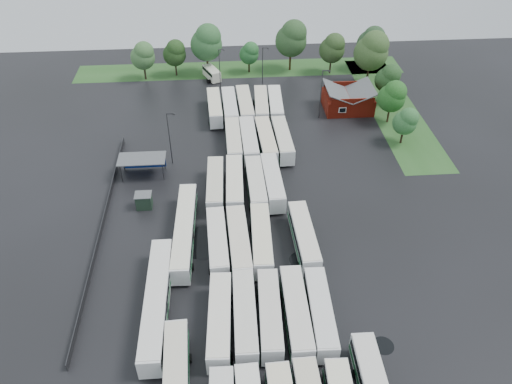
{
  "coord_description": "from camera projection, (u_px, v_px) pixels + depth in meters",
  "views": [
    {
      "loc": [
        -2.78,
        -51.34,
        52.25
      ],
      "look_at": [
        2.0,
        12.0,
        2.5
      ],
      "focal_mm": 35.0,
      "sensor_mm": 36.0,
      "label": 1
    }
  ],
  "objects": [
    {
      "name": "bus_r1c3",
      "position": [
        296.0,
        313.0,
        62.17
      ],
      "size": [
        2.95,
        13.31,
        3.7
      ],
      "rotation": [
        0.0,
        0.0,
        -0.01
      ],
      "color": "silver",
      "rests_on": "ground"
    },
    {
      "name": "tree_east_3",
      "position": [
        372.0,
        50.0,
        112.07
      ],
      "size": [
        7.74,
        7.74,
        12.82
      ],
      "color": "black",
      "rests_on": "ground"
    },
    {
      "name": "artic_bus_west_b",
      "position": [
        185.0,
        230.0,
        74.23
      ],
      "size": [
        3.3,
        19.17,
        3.54
      ],
      "rotation": [
        0.0,
        0.0,
        -0.03
      ],
      "color": "silver",
      "rests_on": "ground"
    },
    {
      "name": "lamp_post_back_w",
      "position": [
        220.0,
        66.0,
        111.85
      ],
      "size": [
        1.46,
        0.28,
        9.49
      ],
      "color": "#2D2D30",
      "rests_on": "ground"
    },
    {
      "name": "bus_r2c2",
      "position": [
        261.0,
        240.0,
        72.57
      ],
      "size": [
        3.23,
        13.27,
        3.67
      ],
      "rotation": [
        0.0,
        0.0,
        -0.03
      ],
      "color": "silver",
      "rests_on": "ground"
    },
    {
      "name": "puddle_4",
      "position": [
        383.0,
        346.0,
        60.78
      ],
      "size": [
        2.69,
        2.69,
        0.01
      ],
      "primitive_type": "cylinder",
      "color": "black",
      "rests_on": "ground"
    },
    {
      "name": "grass_strip_north",
      "position": [
        240.0,
        69.0,
        123.67
      ],
      "size": [
        80.0,
        10.0,
        0.01
      ],
      "primitive_type": "cube",
      "color": "#285420",
      "rests_on": "ground"
    },
    {
      "name": "bus_r1c4",
      "position": [
        320.0,
        313.0,
        62.27
      ],
      "size": [
        3.12,
        12.86,
        3.56
      ],
      "rotation": [
        0.0,
        0.0,
        -0.03
      ],
      "color": "silver",
      "rests_on": "ground"
    },
    {
      "name": "bus_r3c3",
      "position": [
        273.0,
        182.0,
        83.62
      ],
      "size": [
        3.13,
        13.2,
        3.65
      ],
      "rotation": [
        0.0,
        0.0,
        0.03
      ],
      "color": "silver",
      "rests_on": "ground"
    },
    {
      "name": "tree_north_1",
      "position": [
        175.0,
        53.0,
        117.34
      ],
      "size": [
        5.41,
        5.41,
        8.96
      ],
      "color": "black",
      "rests_on": "ground"
    },
    {
      "name": "grass_strip_east",
      "position": [
        392.0,
        107.0,
        108.3
      ],
      "size": [
        10.0,
        50.0,
        0.01
      ],
      "primitive_type": "cube",
      "color": "#285420",
      "rests_on": "ground"
    },
    {
      "name": "artic_bus_west_c",
      "position": [
        157.0,
        302.0,
        63.55
      ],
      "size": [
        2.92,
        19.87,
        3.68
      ],
      "rotation": [
        0.0,
        0.0,
        -0.0
      ],
      "color": "silver",
      "rests_on": "ground"
    },
    {
      "name": "lamp_post_nw",
      "position": [
        170.0,
        135.0,
        87.87
      ],
      "size": [
        1.59,
        0.31,
        10.34
      ],
      "color": "#2D2D30",
      "rests_on": "ground"
    },
    {
      "name": "tree_east_4",
      "position": [
        372.0,
        42.0,
        119.41
      ],
      "size": [
        6.56,
        6.56,
        10.86
      ],
      "color": "black",
      "rests_on": "ground"
    },
    {
      "name": "tree_east_1",
      "position": [
        393.0,
        96.0,
        99.55
      ],
      "size": [
        5.61,
        5.61,
        9.29
      ],
      "color": "#332315",
      "rests_on": "ground"
    },
    {
      "name": "wash_shed",
      "position": [
        142.0,
        160.0,
        87.11
      ],
      "size": [
        8.2,
        4.2,
        3.58
      ],
      "color": "#2D2D30",
      "rests_on": "ground"
    },
    {
      "name": "bus_r3c2",
      "position": [
        256.0,
        185.0,
        83.07
      ],
      "size": [
        2.96,
        13.0,
        3.61
      ],
      "rotation": [
        0.0,
        0.0,
        0.02
      ],
      "color": "silver",
      "rests_on": "ground"
    },
    {
      "name": "puddle_0",
      "position": [
        230.0,
        378.0,
        57.39
      ],
      "size": [
        4.23,
        4.23,
        0.01
      ],
      "primitive_type": "cylinder",
      "color": "black",
      "rests_on": "ground"
    },
    {
      "name": "ground",
      "position": [
        249.0,
        257.0,
        72.69
      ],
      "size": [
        160.0,
        160.0,
        0.0
      ],
      "primitive_type": "plane",
      "color": "black",
      "rests_on": "ground"
    },
    {
      "name": "bus_r3c1",
      "position": [
        235.0,
        184.0,
        83.13
      ],
      "size": [
        3.19,
        13.26,
        3.67
      ],
      "rotation": [
        0.0,
        0.0,
        -0.03
      ],
      "color": "silver",
      "rests_on": "ground"
    },
    {
      "name": "west_fence",
      "position": [
        103.0,
        225.0,
        77.28
      ],
      "size": [
        0.1,
        50.0,
        1.2
      ],
      "primitive_type": "cube",
      "color": "#2D2D30",
      "rests_on": "ground"
    },
    {
      "name": "bus_r5c1",
      "position": [
        230.0,
        107.0,
        104.1
      ],
      "size": [
        3.24,
        13.23,
        3.66
      ],
      "rotation": [
        0.0,
        0.0,
        0.03
      ],
      "color": "silver",
      "rests_on": "ground"
    },
    {
      "name": "puddle_2",
      "position": [
        204.0,
        242.0,
        75.02
      ],
      "size": [
        7.4,
        7.4,
        0.01
      ],
      "primitive_type": "cylinder",
      "color": "black",
      "rests_on": "ground"
    },
    {
      "name": "bus_r4c3",
      "position": [
        266.0,
        141.0,
        93.83
      ],
      "size": [
        3.36,
        13.32,
        3.68
      ],
      "rotation": [
        0.0,
        0.0,
        0.04
      ],
      "color": "silver",
      "rests_on": "ground"
    },
    {
      "name": "puddle_1",
      "position": [
        339.0,
        373.0,
        57.89
      ],
      "size": [
        3.08,
        3.08,
        0.01
      ],
      "primitive_type": "cylinder",
      "color": "black",
      "rests_on": "ground"
    },
    {
      "name": "bus_r5c3",
      "position": [
        261.0,
        105.0,
        104.87
      ],
      "size": [
        3.33,
        12.99,
        3.58
      ],
      "rotation": [
        0.0,
        0.0,
        -0.05
      ],
      "color": "silver",
      "rests_on": "ground"
    },
    {
      "name": "bus_r1c1",
      "position": [
        245.0,
        316.0,
        61.84
      ],
      "size": [
        2.95,
        13.03,
        3.61
      ],
      "rotation": [
        0.0,
        0.0,
        -0.01
      ],
      "color": "silver",
      "rests_on": "ground"
    },
    {
      "name": "bus_r5c4",
      "position": [
        275.0,
        105.0,
        105.06
      ],
      "size": [
        3.27,
        12.88,
        3.55
      ],
      "rotation": [
        0.0,
        0.0,
        -0.04
      ],
      "color": "silver",
      "rests_on": "ground"
    },
    {
      "name": "tree_north_0",
      "position": [
        143.0,
        55.0,
        115.45
      ],
      "size": [
        5.65,
        5.65,
        9.36
      ],
      "color": "#30251B",
      "rests_on": "ground"
    },
    {
      "name": "bus_r2c0",
      "position": [
        218.0,
        243.0,
        72.2
      ],
      "size": [
        3.23,
        12.83,
        3.54
      ],
      "rotation": [
        0.0,
        0.0,
        0.04
      ],
      "color": "silver",
      "rests_on": "ground"
    },
    {
      "name": "bus_r3c0",
      "position": [
        215.0,
        185.0,
        83.03
      ],
      "size": [
        3.04,
        12.85,
        3.56
      ],
      "rotation": [
        0.0,
        0.0,
        -0.03
      ],
      "color": "silver",
      "rests_on": "ground"
    },
    {
      "name": "utility_hut",
      "position": [
        144.0,
        201.0,
        80.8
      ],
      "size": [
        2.7,
        2.2,
        2.62
      ],
      "color": "black",
      "rests_on": "ground"
    },
    {
      "name": "tree_north_5",
      "position": [
        333.0,
        48.0,
        117.83
      ],
      "size": [
        6.06,
        6.06,
        10.04
      ],
      "color": "#2F1F15",
      "rests_on": "ground"
    },
    {
      "name": "tree_east_0",
      "position": [
        406.0,
        121.0,
        93.87
      ],
      "size": [
        4.64,
        4.61,
        7.63
      ],
      "color": "black",
      "rests_on": "ground"
    },
    {
      "name": "puddle_3",
      "position": [
        300.0,
        260.0,
        72.18
      ],
      "size": [
        3.28,
        3.28,
        0.01
      ],
      "primitive_type": "cylinder",
      "color": "black",
      "rests_on": "ground"
    },
    {
      "name": "bus_r4c1",
      "position": [
        233.0,
        141.0,
        93.77
      ],
      "size": [
        2.9,
        12.97,
        3.6
      ],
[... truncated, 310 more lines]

